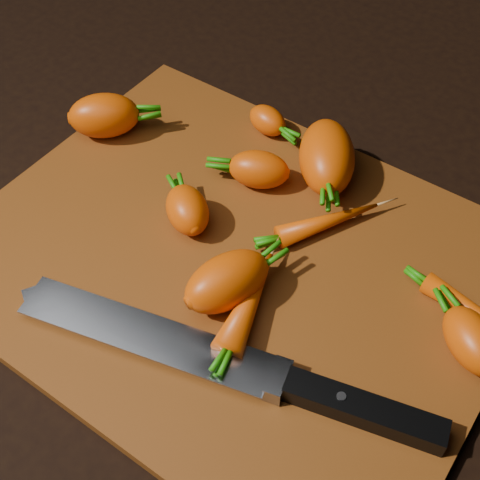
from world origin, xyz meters
The scene contains 12 objects.
ground centered at (0.00, 0.00, -0.01)m, with size 2.00×2.00×0.01m, color black.
cutting_board centered at (0.00, 0.00, 0.01)m, with size 0.50×0.40×0.01m, color brown.
carrot_0 centered at (-0.22, 0.06, 0.04)m, with size 0.08×0.05×0.05m, color #E94F06.
carrot_1 centered at (-0.06, 0.01, 0.03)m, with size 0.06×0.04×0.04m, color #E94F06.
carrot_2 centered at (0.01, 0.14, 0.04)m, with size 0.10×0.06×0.06m, color #E94F06.
carrot_3 centered at (0.02, -0.04, 0.04)m, with size 0.08×0.05×0.05m, color #E94F06.
carrot_4 centered at (-0.04, 0.10, 0.03)m, with size 0.06×0.04×0.04m, color #E94F06.
carrot_5 centered at (-0.08, 0.17, 0.03)m, with size 0.05×0.03×0.03m, color #E94F06.
carrot_6 centered at (0.22, 0.03, 0.03)m, with size 0.07×0.04×0.04m, color #E94F06.
carrot_7 centered at (0.05, 0.08, 0.02)m, with size 0.11×0.02×0.02m, color #E94F06.
carrot_9 centered at (0.04, -0.04, 0.03)m, with size 0.11×0.03×0.03m, color #E94F06.
knife centered at (0.01, -0.11, 0.02)m, with size 0.37×0.12×0.02m.
Camera 1 is at (0.23, -0.32, 0.51)m, focal length 50.00 mm.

